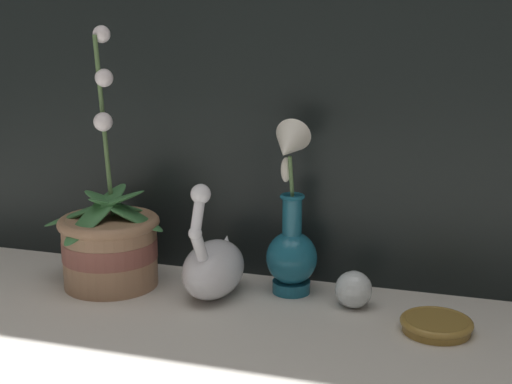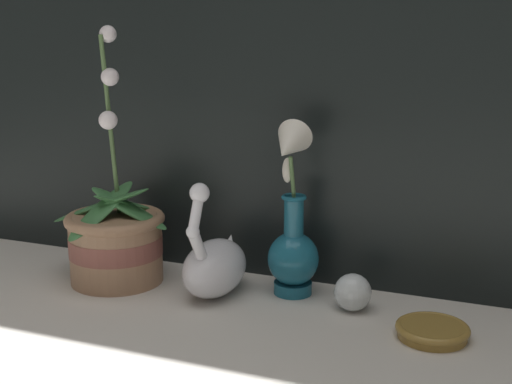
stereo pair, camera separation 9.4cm
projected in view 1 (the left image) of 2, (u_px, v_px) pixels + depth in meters
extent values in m
plane|color=beige|center=(239.00, 327.00, 1.14)|extent=(2.80, 2.80, 0.00)
cylinder|color=#9E7556|center=(110.00, 252.00, 1.31)|extent=(0.17, 0.17, 0.13)
cylinder|color=brown|center=(110.00, 248.00, 1.31)|extent=(0.17, 0.17, 0.04)
torus|color=#9E7556|center=(109.00, 222.00, 1.30)|extent=(0.18, 0.18, 0.02)
cylinder|color=#4C6B3D|center=(104.00, 129.00, 1.26)|extent=(0.01, 0.04, 0.33)
ellipsoid|color=#38703D|center=(124.00, 211.00, 1.28)|extent=(0.16, 0.06, 0.08)
ellipsoid|color=#38703D|center=(119.00, 206.00, 1.31)|extent=(0.08, 0.16, 0.07)
ellipsoid|color=#38703D|center=(93.00, 209.00, 1.30)|extent=(0.21, 0.06, 0.09)
ellipsoid|color=#38703D|center=(96.00, 214.00, 1.27)|extent=(0.09, 0.16, 0.09)
sphere|color=white|center=(102.00, 34.00, 1.22)|extent=(0.03, 0.03, 0.03)
sphere|color=white|center=(104.00, 78.00, 1.23)|extent=(0.03, 0.03, 0.03)
sphere|color=white|center=(103.00, 122.00, 1.22)|extent=(0.03, 0.03, 0.03)
ellipsoid|color=white|center=(213.00, 269.00, 1.26)|extent=(0.10, 0.16, 0.10)
cone|color=white|center=(225.00, 251.00, 1.31)|extent=(0.05, 0.07, 0.08)
cylinder|color=white|center=(200.00, 248.00, 1.19)|extent=(0.02, 0.05, 0.07)
sphere|color=white|center=(195.00, 233.00, 1.16)|extent=(0.02, 0.02, 0.02)
cylinder|color=white|center=(198.00, 214.00, 1.17)|extent=(0.02, 0.04, 0.07)
sphere|color=white|center=(201.00, 194.00, 1.17)|extent=(0.03, 0.03, 0.03)
cylinder|color=#195B75|center=(291.00, 286.00, 1.28)|extent=(0.07, 0.07, 0.02)
ellipsoid|color=#195B75|center=(292.00, 258.00, 1.27)|extent=(0.09, 0.09, 0.10)
cylinder|color=#195B75|center=(292.00, 216.00, 1.25)|extent=(0.03, 0.03, 0.07)
torus|color=#195B75|center=(292.00, 197.00, 1.25)|extent=(0.04, 0.04, 0.01)
cylinder|color=#567A47|center=(291.00, 177.00, 1.23)|extent=(0.01, 0.03, 0.08)
cone|color=white|center=(288.00, 145.00, 1.19)|extent=(0.06, 0.09, 0.08)
ellipsoid|color=white|center=(286.00, 170.00, 1.23)|extent=(0.02, 0.02, 0.04)
sphere|color=silver|center=(354.00, 289.00, 1.21)|extent=(0.06, 0.06, 0.06)
cylinder|color=olive|center=(436.00, 325.00, 1.12)|extent=(0.11, 0.11, 0.02)
torus|color=olive|center=(437.00, 322.00, 1.12)|extent=(0.11, 0.11, 0.01)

